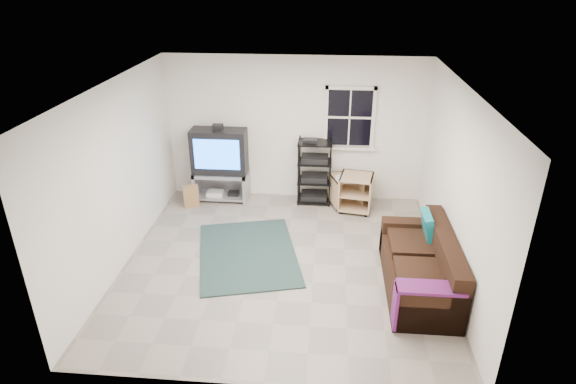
# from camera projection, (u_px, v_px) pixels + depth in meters

# --- Properties ---
(room) EXTENTS (4.60, 4.62, 4.60)m
(room) POSITION_uv_depth(u_px,v_px,m) (349.00, 122.00, 8.40)
(room) COLOR gray
(room) RESTS_ON ground
(tv_unit) EXTENTS (0.98, 0.49, 1.44)m
(tv_unit) POSITION_uv_depth(u_px,v_px,m) (220.00, 159.00, 8.66)
(tv_unit) COLOR #92929A
(tv_unit) RESTS_ON ground
(av_rack) EXTENTS (0.60, 0.44, 1.20)m
(av_rack) POSITION_uv_depth(u_px,v_px,m) (314.00, 175.00, 8.67)
(av_rack) COLOR black
(av_rack) RESTS_ON ground
(side_table_left) EXTENTS (0.63, 0.63, 0.65)m
(side_table_left) POSITION_uv_depth(u_px,v_px,m) (356.00, 191.00, 8.48)
(side_table_left) COLOR tan
(side_table_left) RESTS_ON ground
(side_table_right) EXTENTS (0.64, 0.64, 0.59)m
(side_table_right) POSITION_uv_depth(u_px,v_px,m) (345.00, 188.00, 8.64)
(side_table_right) COLOR tan
(side_table_right) RESTS_ON ground
(sofa) EXTENTS (0.84, 1.90, 0.87)m
(sofa) POSITION_uv_depth(u_px,v_px,m) (422.00, 268.00, 6.39)
(sofa) COLOR black
(sofa) RESTS_ON ground
(shag_rug) EXTENTS (1.84, 2.23, 0.02)m
(shag_rug) POSITION_uv_depth(u_px,v_px,m) (248.00, 253.00, 7.26)
(shag_rug) COLOR black
(shag_rug) RESTS_ON ground
(paper_bag) EXTENTS (0.31, 0.26, 0.38)m
(paper_bag) POSITION_uv_depth(u_px,v_px,m) (191.00, 196.00, 8.64)
(paper_bag) COLOR #A37A49
(paper_bag) RESTS_ON ground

